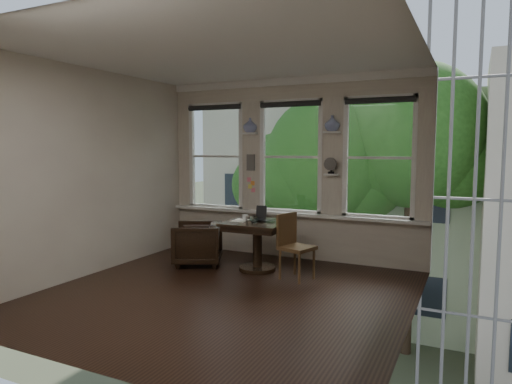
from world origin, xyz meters
The scene contains 25 objects.
ground centered at (0.00, 0.00, 0.00)m, with size 4.50×4.50×0.00m, color black.
ceiling centered at (0.00, 0.00, 3.00)m, with size 4.50×4.50×0.00m, color silver.
wall_back centered at (0.00, 2.25, 1.50)m, with size 4.50×4.50×0.00m, color beige.
wall_front centered at (0.00, -2.25, 1.50)m, with size 4.50×4.50×0.00m, color beige.
wall_left centered at (-2.25, 0.00, 1.50)m, with size 4.50×4.50×0.00m, color beige.
wall_right centered at (2.25, 0.00, 1.50)m, with size 4.50×4.50×0.00m, color beige.
window_left centered at (-1.45, 2.25, 1.70)m, with size 1.10×0.12×1.90m, color white, non-canonical shape.
window_center centered at (0.00, 2.25, 1.70)m, with size 1.10×0.12×1.90m, color white, non-canonical shape.
window_right centered at (1.45, 2.25, 1.70)m, with size 1.10×0.12×1.90m, color white, non-canonical shape.
shelf_left centered at (-0.72, 2.15, 2.10)m, with size 0.26×0.16×0.03m, color white.
shelf_right centered at (0.72, 2.15, 2.10)m, with size 0.26×0.16×0.03m, color white.
intercom centered at (-0.72, 2.18, 1.60)m, with size 0.14×0.06×0.28m, color #59544F.
sticky_notes centered at (-0.72, 2.19, 1.25)m, with size 0.16×0.01×0.24m, color pink, non-canonical shape.
desk_fan centered at (0.72, 2.13, 1.53)m, with size 0.20×0.20×0.24m, color #59544F, non-canonical shape.
vase_left centered at (-0.72, 2.15, 2.24)m, with size 0.24×0.24×0.25m, color white.
vase_right centered at (0.72, 2.15, 2.24)m, with size 0.24×0.24×0.25m, color white.
table centered at (-0.13, 1.20, 0.38)m, with size 0.90×0.90×0.75m, color black, non-canonical shape.
armchair_left centered at (-1.14, 1.10, 0.34)m, with size 0.72×0.74×0.67m, color black.
cushion_red centered at (-1.14, 1.10, 0.45)m, with size 0.45×0.45×0.06m, color maroon.
side_chair_right centered at (0.58, 1.02, 0.46)m, with size 0.42×0.42×0.92m, color #452B18, non-canonical shape.
laptop centered at (-0.05, 1.19, 0.76)m, with size 0.35×0.22×0.03m, color black.
mug centered at (-0.32, 1.17, 0.80)m, with size 0.10×0.10×0.09m, color white.
drinking_glass centered at (-0.11, 1.04, 0.80)m, with size 0.13×0.13×0.10m, color white.
tablet centered at (-0.14, 1.36, 0.86)m, with size 0.16×0.02×0.22m, color black.
papers centered at (-0.40, 1.17, 0.75)m, with size 0.22×0.30×0.00m, color silver.
Camera 1 is at (2.80, -4.92, 1.86)m, focal length 32.00 mm.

